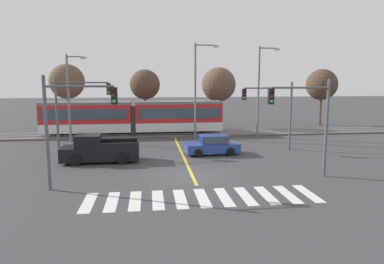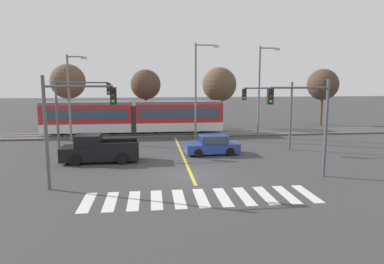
{
  "view_description": "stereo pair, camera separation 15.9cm",
  "coord_description": "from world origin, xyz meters",
  "px_view_note": "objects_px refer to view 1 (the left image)",
  "views": [
    {
      "loc": [
        -2.56,
        -20.19,
        5.75
      ],
      "look_at": [
        0.91,
        7.18,
        1.6
      ],
      "focal_mm": 32.0,
      "sensor_mm": 36.0,
      "label": 1
    },
    {
      "loc": [
        -2.4,
        -20.21,
        5.75
      ],
      "look_at": [
        0.91,
        7.18,
        1.6
      ],
      "focal_mm": 32.0,
      "sensor_mm": 36.0,
      "label": 2
    }
  ],
  "objects_px": {
    "pickup_truck": "(99,150)",
    "traffic_light_mid_left": "(76,103)",
    "bare_tree_west": "(145,85)",
    "bare_tree_east": "(219,85)",
    "street_lamp_centre": "(197,85)",
    "street_lamp_east": "(260,87)",
    "bare_tree_far_west": "(67,82)",
    "sedan_crossing": "(212,145)",
    "traffic_light_near_left": "(71,116)",
    "light_rail_tram": "(134,116)",
    "traffic_light_near_right": "(307,113)",
    "street_lamp_west": "(70,93)",
    "traffic_light_mid_right": "(274,105)",
    "bare_tree_far_east": "(322,85)"
  },
  "relations": [
    {
      "from": "bare_tree_west",
      "to": "bare_tree_east",
      "type": "relative_size",
      "value": 0.96
    },
    {
      "from": "light_rail_tram",
      "to": "traffic_light_mid_left",
      "type": "distance_m",
      "value": 9.79
    },
    {
      "from": "light_rail_tram",
      "to": "bare_tree_west",
      "type": "xyz_separation_m",
      "value": [
        1.2,
        5.21,
        3.22
      ]
    },
    {
      "from": "street_lamp_east",
      "to": "bare_tree_east",
      "type": "relative_size",
      "value": 1.24
    },
    {
      "from": "street_lamp_east",
      "to": "street_lamp_centre",
      "type": "bearing_deg",
      "value": 178.24
    },
    {
      "from": "pickup_truck",
      "to": "street_lamp_east",
      "type": "height_order",
      "value": "street_lamp_east"
    },
    {
      "from": "bare_tree_west",
      "to": "bare_tree_east",
      "type": "bearing_deg",
      "value": -3.47
    },
    {
      "from": "light_rail_tram",
      "to": "street_lamp_west",
      "type": "relative_size",
      "value": 2.27
    },
    {
      "from": "traffic_light_mid_left",
      "to": "bare_tree_west",
      "type": "relative_size",
      "value": 0.84
    },
    {
      "from": "traffic_light_mid_right",
      "to": "bare_tree_far_east",
      "type": "relative_size",
      "value": 0.78
    },
    {
      "from": "traffic_light_near_left",
      "to": "street_lamp_west",
      "type": "relative_size",
      "value": 0.74
    },
    {
      "from": "traffic_light_mid_left",
      "to": "bare_tree_far_west",
      "type": "bearing_deg",
      "value": 104.77
    },
    {
      "from": "traffic_light_mid_left",
      "to": "street_lamp_east",
      "type": "height_order",
      "value": "street_lamp_east"
    },
    {
      "from": "sedan_crossing",
      "to": "street_lamp_centre",
      "type": "distance_m",
      "value": 8.83
    },
    {
      "from": "traffic_light_mid_right",
      "to": "bare_tree_far_east",
      "type": "height_order",
      "value": "bare_tree_far_east"
    },
    {
      "from": "traffic_light_mid_right",
      "to": "bare_tree_west",
      "type": "distance_m",
      "value": 17.91
    },
    {
      "from": "traffic_light_mid_right",
      "to": "bare_tree_far_east",
      "type": "distance_m",
      "value": 18.87
    },
    {
      "from": "street_lamp_centre",
      "to": "bare_tree_far_east",
      "type": "bearing_deg",
      "value": 25.07
    },
    {
      "from": "street_lamp_centre",
      "to": "traffic_light_near_right",
      "type": "bearing_deg",
      "value": -73.1
    },
    {
      "from": "traffic_light_mid_left",
      "to": "bare_tree_east",
      "type": "relative_size",
      "value": 0.81
    },
    {
      "from": "pickup_truck",
      "to": "traffic_light_near_left",
      "type": "distance_m",
      "value": 6.92
    },
    {
      "from": "traffic_light_near_left",
      "to": "bare_tree_far_east",
      "type": "relative_size",
      "value": 0.83
    },
    {
      "from": "bare_tree_west",
      "to": "bare_tree_east",
      "type": "distance_m",
      "value": 8.82
    },
    {
      "from": "traffic_light_mid_left",
      "to": "bare_tree_far_west",
      "type": "height_order",
      "value": "bare_tree_far_west"
    },
    {
      "from": "street_lamp_centre",
      "to": "street_lamp_east",
      "type": "relative_size",
      "value": 1.03
    },
    {
      "from": "bare_tree_east",
      "to": "traffic_light_mid_right",
      "type": "bearing_deg",
      "value": -82.77
    },
    {
      "from": "bare_tree_far_west",
      "to": "bare_tree_west",
      "type": "relative_size",
      "value": 1.09
    },
    {
      "from": "traffic_light_mid_left",
      "to": "bare_tree_far_west",
      "type": "xyz_separation_m",
      "value": [
        -3.87,
        14.69,
        1.62
      ]
    },
    {
      "from": "light_rail_tram",
      "to": "bare_tree_far_west",
      "type": "xyz_separation_m",
      "value": [
        -7.88,
        5.98,
        3.58
      ]
    },
    {
      "from": "sedan_crossing",
      "to": "pickup_truck",
      "type": "relative_size",
      "value": 0.79
    },
    {
      "from": "traffic_light_near_left",
      "to": "street_lamp_east",
      "type": "distance_m",
      "value": 21.39
    },
    {
      "from": "light_rail_tram",
      "to": "street_lamp_west",
      "type": "bearing_deg",
      "value": -151.74
    },
    {
      "from": "pickup_truck",
      "to": "traffic_light_mid_left",
      "type": "height_order",
      "value": "traffic_light_mid_left"
    },
    {
      "from": "traffic_light_near_left",
      "to": "street_lamp_centre",
      "type": "height_order",
      "value": "street_lamp_centre"
    },
    {
      "from": "bare_tree_west",
      "to": "sedan_crossing",
      "type": "bearing_deg",
      "value": -70.9
    },
    {
      "from": "light_rail_tram",
      "to": "bare_tree_west",
      "type": "height_order",
      "value": "bare_tree_west"
    },
    {
      "from": "traffic_light_near_left",
      "to": "bare_tree_far_west",
      "type": "distance_m",
      "value": 24.48
    },
    {
      "from": "sedan_crossing",
      "to": "bare_tree_far_west",
      "type": "height_order",
      "value": "bare_tree_far_west"
    },
    {
      "from": "street_lamp_east",
      "to": "bare_tree_east",
      "type": "distance_m",
      "value": 7.94
    },
    {
      "from": "bare_tree_east",
      "to": "bare_tree_far_west",
      "type": "bearing_deg",
      "value": 175.83
    },
    {
      "from": "traffic_light_near_left",
      "to": "bare_tree_west",
      "type": "height_order",
      "value": "bare_tree_west"
    },
    {
      "from": "street_lamp_west",
      "to": "bare_tree_west",
      "type": "xyz_separation_m",
      "value": [
        6.82,
        8.23,
        0.67
      ]
    },
    {
      "from": "traffic_light_near_right",
      "to": "traffic_light_mid_right",
      "type": "relative_size",
      "value": 1.04
    },
    {
      "from": "traffic_light_near_left",
      "to": "traffic_light_mid_right",
      "type": "relative_size",
      "value": 1.07
    },
    {
      "from": "traffic_light_mid_left",
      "to": "bare_tree_west",
      "type": "xyz_separation_m",
      "value": [
        5.21,
        13.92,
        1.26
      ]
    },
    {
      "from": "light_rail_tram",
      "to": "traffic_light_near_left",
      "type": "distance_m",
      "value": 18.08
    },
    {
      "from": "sedan_crossing",
      "to": "traffic_light_mid_left",
      "type": "height_order",
      "value": "traffic_light_mid_left"
    },
    {
      "from": "traffic_light_mid_right",
      "to": "traffic_light_mid_left",
      "type": "bearing_deg",
      "value": 178.31
    },
    {
      "from": "street_lamp_west",
      "to": "traffic_light_near_left",
      "type": "bearing_deg",
      "value": -77.8
    },
    {
      "from": "bare_tree_east",
      "to": "traffic_light_near_right",
      "type": "bearing_deg",
      "value": -87.88
    }
  ]
}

